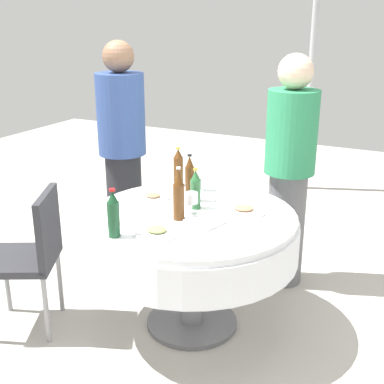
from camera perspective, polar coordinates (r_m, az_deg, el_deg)
ground_plane at (r=3.28m, az=0.00°, el=-14.56°), size 10.00×10.00×0.00m
dining_table at (r=3.00m, az=0.00°, el=-5.18°), size 1.24×1.24×0.74m
bottle_brown_right at (r=3.10m, az=-0.26°, el=1.44°), size 0.06×0.06×0.30m
bottle_green_front at (r=2.99m, az=0.40°, el=0.24°), size 0.06×0.06×0.25m
bottle_brown_east at (r=3.40m, az=-1.55°, el=2.74°), size 0.06×0.06×0.26m
bottle_dark_green_inner at (r=2.63m, az=-8.81°, el=-2.52°), size 0.06×0.06×0.26m
bottle_brown_west at (r=2.81m, az=-1.51°, el=-0.39°), size 0.06×0.06×0.31m
wine_glass_inner at (r=2.90m, az=-0.07°, el=-0.80°), size 0.07×0.07×0.13m
wine_glass_west at (r=3.30m, az=1.08°, el=1.74°), size 0.07×0.07×0.14m
plate_near at (r=2.92m, az=-8.13°, el=-2.64°), size 0.24×0.24×0.02m
plate_outer at (r=2.98m, az=5.79°, el=-2.03°), size 0.26×0.26×0.04m
plate_south at (r=2.67m, az=-3.99°, el=-4.51°), size 0.24×0.24×0.04m
plate_mid at (r=3.18m, az=-4.41°, el=-0.60°), size 0.20×0.20×0.04m
fork_front at (r=3.16m, az=2.45°, el=-0.82°), size 0.16×0.11×0.00m
folded_napkin at (r=2.80m, az=1.44°, el=-3.34°), size 0.21×0.21×0.02m
person_right at (r=3.71m, az=-7.79°, el=4.27°), size 0.34×0.34×1.67m
person_front at (r=3.50m, az=10.88°, el=2.56°), size 0.34×0.34×1.60m
chair_left at (r=3.16m, az=-17.39°, el=-6.18°), size 0.54×0.54×0.87m
tent_pole_secondary at (r=5.56m, az=13.26°, el=13.04°), size 0.07×0.07×2.55m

